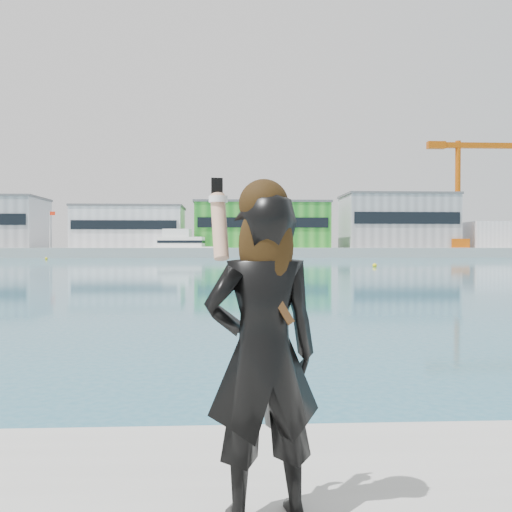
{
  "coord_description": "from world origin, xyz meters",
  "views": [
    {
      "loc": [
        -0.09,
        -3.67,
        2.27
      ],
      "look_at": [
        0.11,
        0.11,
        2.21
      ],
      "focal_mm": 40.0,
      "sensor_mm": 36.0,
      "label": 1
    }
  ],
  "objects": [
    {
      "name": "woman",
      "position": [
        0.11,
        -0.6,
        1.74
      ],
      "size": [
        0.71,
        0.53,
        1.86
      ],
      "rotation": [
        0.0,
        0.0,
        3.33
      ],
      "color": "black",
      "rests_on": "near_quay"
    },
    {
      "name": "warehouse_white",
      "position": [
        -22.0,
        127.98,
        6.76
      ],
      "size": [
        24.48,
        15.35,
        9.5
      ],
      "color": "silver",
      "rests_on": "far_quay"
    },
    {
      "name": "buoy_near",
      "position": [
        16.49,
        59.05,
        0.0
      ],
      "size": [
        0.5,
        0.5,
        0.5
      ],
      "primitive_type": "sphere",
      "color": "yellow",
      "rests_on": "ground"
    },
    {
      "name": "ancillary_shed",
      "position": [
        62.0,
        126.0,
        5.0
      ],
      "size": [
        12.0,
        10.0,
        6.0
      ],
      "primitive_type": "cube",
      "color": "silver",
      "rests_on": "far_quay"
    },
    {
      "name": "flagpole_right",
      "position": [
        22.09,
        121.0,
        6.54
      ],
      "size": [
        1.28,
        0.16,
        8.0
      ],
      "color": "silver",
      "rests_on": "far_quay"
    },
    {
      "name": "warehouse_green",
      "position": [
        8.0,
        127.98,
        7.26
      ],
      "size": [
        30.6,
        16.36,
        10.5
      ],
      "color": "#208222",
      "rests_on": "far_quay"
    },
    {
      "name": "buoy_far",
      "position": [
        -31.54,
        97.78,
        0.0
      ],
      "size": [
        0.5,
        0.5,
        0.5
      ],
      "primitive_type": "sphere",
      "color": "yellow",
      "rests_on": "ground"
    },
    {
      "name": "motor_yacht",
      "position": [
        -9.05,
        117.37,
        2.21
      ],
      "size": [
        17.32,
        7.0,
        7.85
      ],
      "rotation": [
        0.0,
        0.0,
        -0.14
      ],
      "color": "white",
      "rests_on": "ground"
    },
    {
      "name": "warehouse_grey_right",
      "position": [
        40.0,
        127.98,
        8.26
      ],
      "size": [
        25.5,
        15.35,
        12.5
      ],
      "color": "gray",
      "rests_on": "far_quay"
    },
    {
      "name": "far_quay",
      "position": [
        0.0,
        130.0,
        1.0
      ],
      "size": [
        320.0,
        40.0,
        2.0
      ],
      "primitive_type": "cube",
      "color": "#9E9E99",
      "rests_on": "ground"
    },
    {
      "name": "flagpole_left",
      "position": [
        -37.91,
        121.0,
        6.54
      ],
      "size": [
        1.28,
        0.16,
        8.0
      ],
      "color": "silver",
      "rests_on": "far_quay"
    },
    {
      "name": "dock_crane",
      "position": [
        53.2,
        122.0,
        15.07
      ],
      "size": [
        23.0,
        4.0,
        24.0
      ],
      "color": "#CC560C",
      "rests_on": "far_quay"
    }
  ]
}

